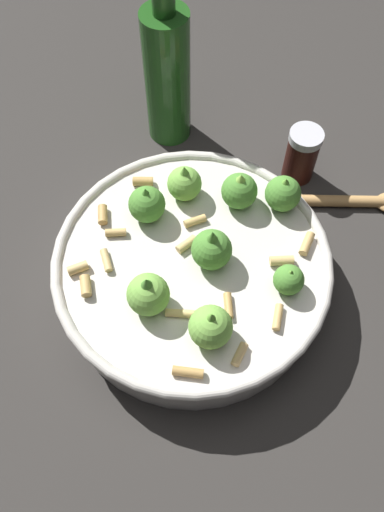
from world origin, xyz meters
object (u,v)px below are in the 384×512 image
at_px(pepper_shaker, 302,155).
at_px(olive_oil_bottle, 167,75).
at_px(wooden_spoon, 339,201).
at_px(cooking_pan, 193,268).

bearing_deg(pepper_shaker, olive_oil_bottle, 63.74).
relative_size(pepper_shaker, wooden_spoon, 0.36).
xyz_separation_m(cooking_pan, wooden_spoon, (0.12, -0.20, -0.03)).
xyz_separation_m(olive_oil_bottle, wooden_spoon, (-0.14, -0.23, -0.10)).
bearing_deg(pepper_shaker, cooking_pan, 138.44).
bearing_deg(cooking_pan, olive_oil_bottle, 6.06).
bearing_deg(wooden_spoon, pepper_shaker, 43.14).
xyz_separation_m(pepper_shaker, olive_oil_bottle, (0.09, 0.18, 0.06)).
distance_m(cooking_pan, wooden_spoon, 0.24).
distance_m(pepper_shaker, olive_oil_bottle, 0.21).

